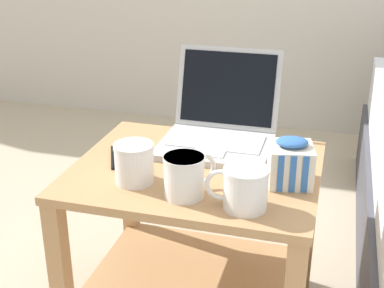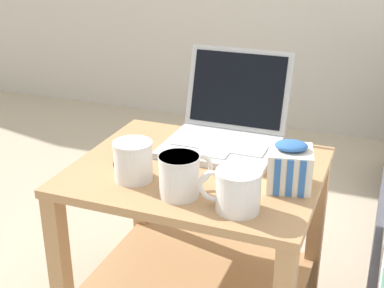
# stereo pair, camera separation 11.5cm
# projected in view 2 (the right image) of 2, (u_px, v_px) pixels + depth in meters

# --- Properties ---
(bedside_table) EXTENTS (0.63, 0.52, 0.48)m
(bedside_table) POSITION_uv_depth(u_px,v_px,m) (197.00, 224.00, 1.45)
(bedside_table) COLOR tan
(bedside_table) RESTS_ON ground_plane
(laptop) EXTENTS (0.30, 0.32, 0.25)m
(laptop) POSITION_uv_depth(u_px,v_px,m) (226.00, 128.00, 1.50)
(laptop) COLOR #B7BABC
(laptop) RESTS_ON bedside_table
(mug_front_left) EXTENTS (0.11, 0.12, 0.10)m
(mug_front_left) POSITION_uv_depth(u_px,v_px,m) (180.00, 174.00, 1.22)
(mug_front_left) COLOR white
(mug_front_left) RESTS_ON bedside_table
(mug_front_right) EXTENTS (0.11, 0.12, 0.10)m
(mug_front_right) POSITION_uv_depth(u_px,v_px,m) (133.00, 158.00, 1.30)
(mug_front_right) COLOR white
(mug_front_right) RESTS_ON bedside_table
(mug_mid_center) EXTENTS (0.14, 0.10, 0.10)m
(mug_mid_center) POSITION_uv_depth(u_px,v_px,m) (237.00, 188.00, 1.16)
(mug_mid_center) COLOR white
(mug_mid_center) RESTS_ON bedside_table
(snack_bag) EXTENTS (0.12, 0.12, 0.12)m
(snack_bag) POSITION_uv_depth(u_px,v_px,m) (290.00, 167.00, 1.26)
(snack_bag) COLOR silver
(snack_bag) RESTS_ON bedside_table
(cell_phone) EXTENTS (0.12, 0.16, 0.01)m
(cell_phone) POSITION_uv_depth(u_px,v_px,m) (129.00, 153.00, 1.45)
(cell_phone) COLOR black
(cell_phone) RESTS_ON bedside_table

